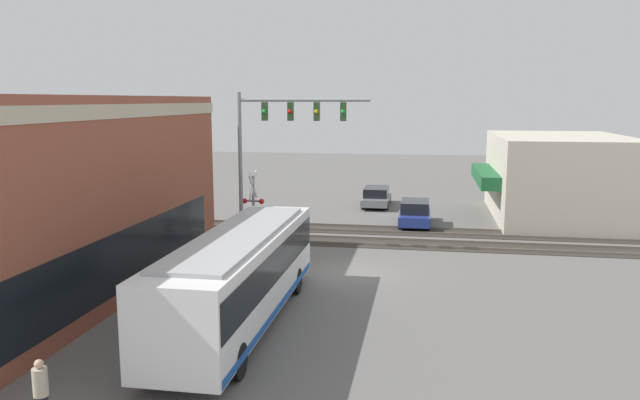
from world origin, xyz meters
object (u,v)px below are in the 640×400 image
(crossing_signal, at_px, (253,201))
(city_bus, at_px, (239,274))
(parked_car_grey, at_px, (376,197))
(pedestrian_by_lamp, at_px, (41,393))
(pedestrian_at_crossing, at_px, (266,229))
(parked_car_blue, at_px, (415,214))

(crossing_signal, bearing_deg, city_bus, -166.56)
(parked_car_grey, xyz_separation_m, pedestrian_by_lamp, (-31.32, 5.09, 0.19))
(crossing_signal, xyz_separation_m, pedestrian_by_lamp, (-18.38, -0.19, -1.46))
(parked_car_grey, bearing_deg, city_bus, 173.85)
(crossing_signal, bearing_deg, pedestrian_by_lamp, -179.42)
(crossing_signal, height_order, parked_car_grey, crossing_signal)
(pedestrian_at_crossing, bearing_deg, crossing_signal, 99.57)
(parked_car_grey, relative_size, pedestrian_at_crossing, 2.92)
(crossing_signal, relative_size, pedestrian_by_lamp, 2.31)
(crossing_signal, xyz_separation_m, pedestrian_at_crossing, (0.10, -0.62, -1.46))
(pedestrian_by_lamp, bearing_deg, parked_car_grey, -9.24)
(city_bus, distance_m, parked_car_grey, 24.30)
(pedestrian_at_crossing, height_order, pedestrian_by_lamp, same)
(crossing_signal, distance_m, parked_car_blue, 10.55)
(city_bus, xyz_separation_m, parked_car_grey, (24.13, -2.60, -1.08))
(city_bus, bearing_deg, pedestrian_at_crossing, 10.31)
(crossing_signal, relative_size, pedestrian_at_crossing, 2.31)
(parked_car_blue, distance_m, pedestrian_at_crossing, 9.88)
(parked_car_blue, height_order, pedestrian_at_crossing, pedestrian_at_crossing)
(parked_car_blue, distance_m, pedestrian_by_lamp, 26.19)
(city_bus, xyz_separation_m, pedestrian_by_lamp, (-7.18, 2.49, -0.89))
(pedestrian_at_crossing, xyz_separation_m, pedestrian_by_lamp, (-18.49, 0.44, -0.00))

